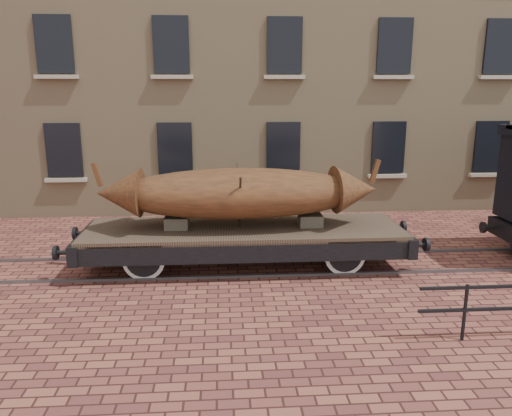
{
  "coord_description": "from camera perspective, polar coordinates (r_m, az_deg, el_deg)",
  "views": [
    {
      "loc": [
        -1.0,
        -11.2,
        4.18
      ],
      "look_at": [
        -0.2,
        0.5,
        1.3
      ],
      "focal_mm": 35.0,
      "sensor_mm": 36.0,
      "label": 1
    }
  ],
  "objects": [
    {
      "name": "ground",
      "position": [
        12.0,
        1.11,
        -6.6
      ],
      "size": [
        90.0,
        90.0,
        0.0
      ],
      "primitive_type": "plane",
      "color": "brown"
    },
    {
      "name": "warehouse_cream",
      "position": [
        21.75,
        7.19,
        21.14
      ],
      "size": [
        40.0,
        10.19,
        14.0
      ],
      "color": "tan",
      "rests_on": "ground"
    },
    {
      "name": "rail_track",
      "position": [
        11.98,
        1.11,
        -6.46
      ],
      "size": [
        30.0,
        1.52,
        0.06
      ],
      "color": "#59595E",
      "rests_on": "ground"
    },
    {
      "name": "flatcar_wagon",
      "position": [
        11.71,
        -1.37,
        -3.09
      ],
      "size": [
        8.27,
        2.24,
        1.25
      ],
      "color": "brown",
      "rests_on": "ground"
    },
    {
      "name": "iron_boat",
      "position": [
        11.46,
        -1.94,
        1.74
      ],
      "size": [
        6.55,
        1.91,
        1.57
      ],
      "color": "brown",
      "rests_on": "flatcar_wagon"
    }
  ]
}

